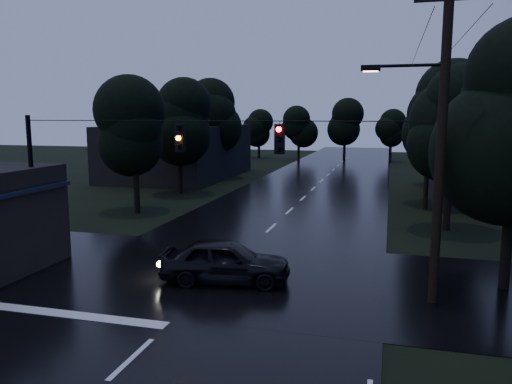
% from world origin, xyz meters
% --- Properties ---
extents(main_road, '(12.00, 120.00, 0.02)m').
position_xyz_m(main_road, '(0.00, 30.00, 0.00)').
color(main_road, black).
rests_on(main_road, ground).
extents(cross_street, '(60.00, 9.00, 0.02)m').
position_xyz_m(cross_street, '(0.00, 12.00, 0.00)').
color(cross_street, black).
rests_on(cross_street, ground).
extents(building_far_right, '(10.00, 14.00, 4.40)m').
position_xyz_m(building_far_right, '(14.00, 34.00, 2.20)').
color(building_far_right, black).
rests_on(building_far_right, ground).
extents(building_far_left, '(10.00, 16.00, 5.00)m').
position_xyz_m(building_far_left, '(-14.00, 40.00, 2.50)').
color(building_far_left, black).
rests_on(building_far_left, ground).
extents(utility_pole_main, '(3.50, 0.30, 10.00)m').
position_xyz_m(utility_pole_main, '(7.41, 11.00, 5.26)').
color(utility_pole_main, black).
rests_on(utility_pole_main, ground).
extents(utility_pole_far, '(2.00, 0.30, 7.50)m').
position_xyz_m(utility_pole_far, '(8.30, 28.00, 3.88)').
color(utility_pole_far, black).
rests_on(utility_pole_far, ground).
extents(anchor_pole_left, '(0.18, 0.18, 6.00)m').
position_xyz_m(anchor_pole_left, '(-7.50, 11.00, 3.00)').
color(anchor_pole_left, black).
rests_on(anchor_pole_left, ground).
extents(span_signals, '(15.00, 0.37, 1.12)m').
position_xyz_m(span_signals, '(0.56, 10.99, 5.24)').
color(span_signals, black).
rests_on(span_signals, ground).
extents(tree_left_a, '(3.92, 3.92, 8.26)m').
position_xyz_m(tree_left_a, '(-9.00, 22.00, 5.24)').
color(tree_left_a, black).
rests_on(tree_left_a, ground).
extents(tree_left_b, '(4.20, 4.20, 8.85)m').
position_xyz_m(tree_left_b, '(-9.60, 30.00, 5.62)').
color(tree_left_b, black).
rests_on(tree_left_b, ground).
extents(tree_left_c, '(4.48, 4.48, 9.44)m').
position_xyz_m(tree_left_c, '(-10.20, 40.00, 5.99)').
color(tree_left_c, black).
rests_on(tree_left_c, ground).
extents(tree_right_a, '(4.20, 4.20, 8.85)m').
position_xyz_m(tree_right_a, '(9.00, 22.00, 5.62)').
color(tree_right_a, black).
rests_on(tree_right_a, ground).
extents(tree_right_b, '(4.48, 4.48, 9.44)m').
position_xyz_m(tree_right_b, '(9.60, 30.00, 5.99)').
color(tree_right_b, black).
rests_on(tree_right_b, ground).
extents(tree_right_c, '(4.76, 4.76, 10.03)m').
position_xyz_m(tree_right_c, '(10.20, 40.00, 6.37)').
color(tree_right_c, black).
rests_on(tree_right_c, ground).
extents(car, '(4.90, 2.61, 1.59)m').
position_xyz_m(car, '(0.42, 11.11, 0.79)').
color(car, black).
rests_on(car, ground).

